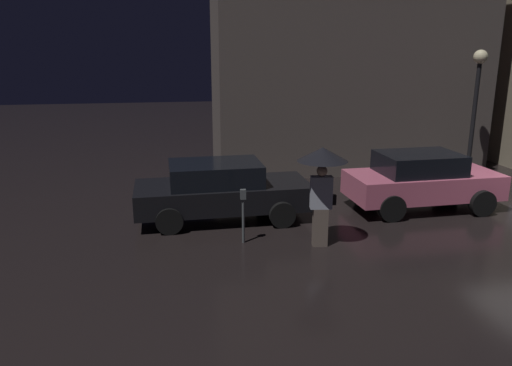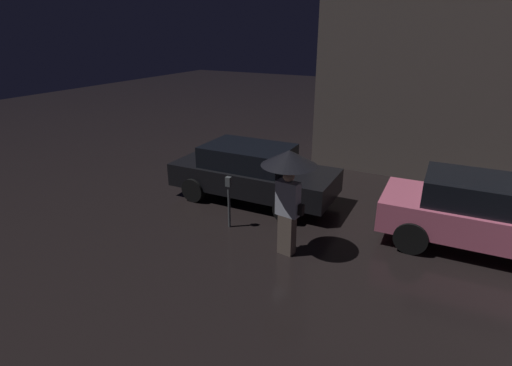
{
  "view_description": "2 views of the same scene",
  "coord_description": "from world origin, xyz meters",
  "px_view_note": "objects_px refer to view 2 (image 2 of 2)",
  "views": [
    {
      "loc": [
        -9.11,
        -10.61,
        4.25
      ],
      "look_at": [
        -7.22,
        0.42,
        1.19
      ],
      "focal_mm": 35.0,
      "sensor_mm": 36.0,
      "label": 1
    },
    {
      "loc": [
        -3.16,
        -7.32,
        4.35
      ],
      "look_at": [
        -7.25,
        0.36,
        0.95
      ],
      "focal_mm": 28.0,
      "sensor_mm": 36.0,
      "label": 2
    }
  ],
  "objects_px": {
    "parked_car_pink": "(482,213)",
    "pedestrian_with_umbrella": "(289,174)",
    "parking_meter": "(229,196)",
    "parked_car_black": "(252,172)"
  },
  "relations": [
    {
      "from": "pedestrian_with_umbrella",
      "to": "parked_car_black",
      "type": "bearing_deg",
      "value": -39.7
    },
    {
      "from": "parked_car_pink",
      "to": "pedestrian_with_umbrella",
      "type": "distance_m",
      "value": 4.12
    },
    {
      "from": "pedestrian_with_umbrella",
      "to": "parking_meter",
      "type": "bearing_deg",
      "value": -6.97
    },
    {
      "from": "parked_car_black",
      "to": "parking_meter",
      "type": "xyz_separation_m",
      "value": [
        0.32,
        -1.71,
        0.0
      ]
    },
    {
      "from": "parked_car_black",
      "to": "parking_meter",
      "type": "relative_size",
      "value": 3.54
    },
    {
      "from": "parked_car_pink",
      "to": "parking_meter",
      "type": "xyz_separation_m",
      "value": [
        -5.08,
        -1.64,
        -0.03
      ]
    },
    {
      "from": "parked_car_pink",
      "to": "pedestrian_with_umbrella",
      "type": "height_order",
      "value": "pedestrian_with_umbrella"
    },
    {
      "from": "parked_car_pink",
      "to": "pedestrian_with_umbrella",
      "type": "relative_size",
      "value": 1.84
    },
    {
      "from": "parking_meter",
      "to": "pedestrian_with_umbrella",
      "type": "bearing_deg",
      "value": -14.75
    },
    {
      "from": "pedestrian_with_umbrella",
      "to": "parked_car_pink",
      "type": "bearing_deg",
      "value": -141.15
    }
  ]
}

